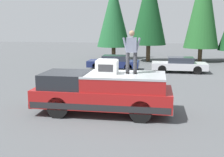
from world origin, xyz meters
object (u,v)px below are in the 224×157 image
at_px(pickup_truck, 103,92).
at_px(compressor_unit, 107,67).
at_px(parked_car_navy, 114,63).
at_px(person_on_truck_bed, 132,51).
at_px(parked_car_silver, 179,65).

relative_size(pickup_truck, compressor_unit, 6.60).
relative_size(pickup_truck, parked_car_navy, 1.35).
bearing_deg(person_on_truck_bed, compressor_unit, 100.01).
relative_size(pickup_truck, person_on_truck_bed, 3.28).
xyz_separation_m(pickup_truck, compressor_unit, (0.00, -0.18, 1.05)).
bearing_deg(pickup_truck, parked_car_silver, -19.75).
height_order(compressor_unit, parked_car_silver, compressor_unit).
height_order(pickup_truck, person_on_truck_bed, person_on_truck_bed).
bearing_deg(pickup_truck, compressor_unit, -89.71).
xyz_separation_m(parked_car_silver, parked_car_navy, (0.44, 5.14, 0.00)).
distance_m(pickup_truck, compressor_unit, 1.07).
height_order(pickup_truck, parked_car_navy, pickup_truck).
distance_m(person_on_truck_bed, parked_car_navy, 11.38).
xyz_separation_m(pickup_truck, person_on_truck_bed, (0.17, -1.13, 1.68)).
distance_m(pickup_truck, parked_car_navy, 11.19).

